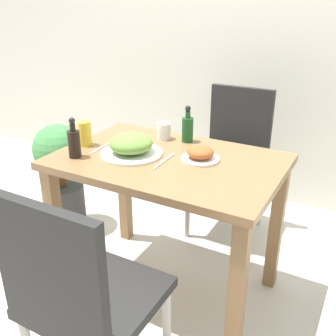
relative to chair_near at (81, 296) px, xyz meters
name	(u,v)px	position (x,y,z in m)	size (l,w,h in m)	color
ground_plane	(168,287)	(-0.06, 0.71, -0.52)	(16.00, 16.00, 0.00)	beige
wall_back	(262,16)	(-0.06, 2.01, 0.78)	(8.00, 0.05, 2.60)	beige
dining_table	(168,183)	(-0.06, 0.71, 0.10)	(1.03, 0.68, 0.74)	olive
chair_near	(81,296)	(0.00, 0.00, 0.00)	(0.42, 0.42, 0.92)	black
chair_far	(232,153)	(-0.01, 1.45, 0.00)	(0.42, 0.42, 0.92)	black
food_plate	(131,146)	(-0.23, 0.66, 0.27)	(0.29, 0.29, 0.10)	white
side_plate	(200,154)	(0.08, 0.76, 0.25)	(0.18, 0.18, 0.06)	white
drink_cup	(164,131)	(-0.21, 0.93, 0.26)	(0.07, 0.07, 0.09)	white
juice_glass	(85,133)	(-0.50, 0.66, 0.28)	(0.07, 0.07, 0.12)	gold
sauce_bottle	(188,128)	(-0.08, 0.95, 0.29)	(0.06, 0.06, 0.19)	#194C23
condiment_bottle	(74,142)	(-0.44, 0.52, 0.29)	(0.06, 0.06, 0.19)	black
fork_utensil	(101,148)	(-0.41, 0.66, 0.22)	(0.02, 0.20, 0.00)	silver
spoon_utensil	(164,161)	(-0.06, 0.66, 0.22)	(0.02, 0.20, 0.00)	silver
potted_plant_left	(61,171)	(-0.97, 0.94, -0.13)	(0.32, 0.32, 0.70)	#333333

